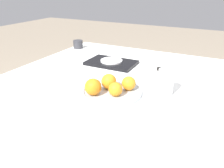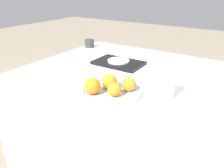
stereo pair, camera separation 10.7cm
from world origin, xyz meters
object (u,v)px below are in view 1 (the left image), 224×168
object	(u,v)px
fruit_platter	(112,91)
orange_1	(115,89)
orange_0	(109,81)
water_glass	(166,82)
orange_2	(93,87)
serving_tray	(111,63)
cup_0	(78,44)
soy_dish	(162,69)
side_plate	(111,61)
orange_3	(129,83)

from	to	relation	value
fruit_platter	orange_1	distance (m)	0.07
orange_0	water_glass	world-z (taller)	water_glass
orange_2	serving_tray	world-z (taller)	orange_2
cup_0	soy_dish	distance (m)	0.80
fruit_platter	side_plate	xyz separation A→B (m)	(-0.20, 0.39, 0.02)
soy_dish	orange_2	bearing A→B (deg)	-111.05
orange_0	orange_2	distance (m)	0.10
orange_3	soy_dish	world-z (taller)	orange_3
water_glass	cup_0	bearing A→B (deg)	149.29
orange_1	serving_tray	size ratio (longest dim) A/B	0.21
orange_1	water_glass	xyz separation A→B (m)	(0.20, 0.15, 0.02)
orange_3	side_plate	size ratio (longest dim) A/B	0.48
orange_1	water_glass	world-z (taller)	water_glass
orange_2	cup_0	xyz separation A→B (m)	(-0.58, 0.71, -0.02)
serving_tray	soy_dish	bearing A→B (deg)	7.28
orange_0	serving_tray	world-z (taller)	orange_0
serving_tray	soy_dish	xyz separation A→B (m)	(0.34, 0.04, -0.00)
orange_1	side_plate	distance (m)	0.49
orange_0	orange_2	size ratio (longest dim) A/B	0.95
fruit_platter	serving_tray	bearing A→B (deg)	117.24
fruit_platter	serving_tray	xyz separation A→B (m)	(-0.20, 0.39, 0.00)
orange_2	water_glass	world-z (taller)	water_glass
fruit_platter	orange_1	size ratio (longest dim) A/B	4.45
orange_2	fruit_platter	bearing A→B (deg)	51.77
orange_0	soy_dish	xyz separation A→B (m)	(0.16, 0.42, -0.05)
orange_1	cup_0	bearing A→B (deg)	135.37
fruit_platter	soy_dish	world-z (taller)	fruit_platter
cup_0	orange_1	bearing A→B (deg)	-44.63
serving_tray	orange_0	bearing A→B (deg)	-64.92
orange_2	soy_dish	size ratio (longest dim) A/B	1.30
cup_0	orange_3	bearing A→B (deg)	-39.45
orange_3	water_glass	distance (m)	0.18
side_plate	cup_0	xyz separation A→B (m)	(-0.44, 0.24, 0.01)
water_glass	orange_0	bearing A→B (deg)	-160.33
side_plate	soy_dish	distance (m)	0.34
orange_0	orange_3	size ratio (longest dim) A/B	1.09
serving_tray	cup_0	bearing A→B (deg)	151.24
water_glass	orange_1	bearing A→B (deg)	-142.72
cup_0	serving_tray	bearing A→B (deg)	-28.76
orange_1	water_glass	size ratio (longest dim) A/B	0.53
serving_tray	orange_2	bearing A→B (deg)	-73.40
water_glass	cup_0	world-z (taller)	water_glass
water_glass	side_plate	xyz separation A→B (m)	(-0.44, 0.28, -0.04)
orange_3	serving_tray	world-z (taller)	orange_3
orange_0	orange_1	distance (m)	0.09
orange_0	water_glass	bearing A→B (deg)	19.67
orange_2	soy_dish	distance (m)	0.55
orange_2	water_glass	xyz separation A→B (m)	(0.30, 0.19, 0.01)
fruit_platter	orange_0	size ratio (longest dim) A/B	3.88
orange_1	serving_tray	bearing A→B (deg)	119.09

